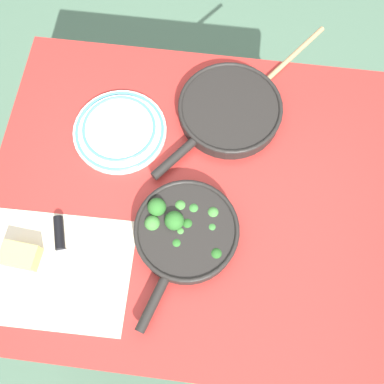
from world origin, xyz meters
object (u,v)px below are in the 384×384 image
(wooden_spoon, at_px, (268,79))
(grater_knife, at_px, (61,251))
(cheese_block, at_px, (21,256))
(skillet_broccoli, at_px, (186,231))
(dinner_plate_stack, at_px, (120,130))
(skillet_eggs, at_px, (229,110))

(wooden_spoon, bearing_deg, grater_knife, -2.81)
(cheese_block, bearing_deg, wooden_spoon, 46.22)
(skillet_broccoli, bearing_deg, cheese_block, -56.70)
(skillet_broccoli, xyz_separation_m, cheese_block, (-0.39, -0.11, -0.01))
(skillet_broccoli, xyz_separation_m, dinner_plate_stack, (-0.22, 0.27, -0.02))
(skillet_broccoli, xyz_separation_m, grater_knife, (-0.30, -0.08, -0.02))
(skillet_eggs, xyz_separation_m, wooden_spoon, (0.10, 0.13, -0.01))
(skillet_broccoli, relative_size, cheese_block, 4.16)
(dinner_plate_stack, bearing_deg, cheese_block, -115.05)
(skillet_broccoli, distance_m, skillet_eggs, 0.37)
(dinner_plate_stack, bearing_deg, wooden_spoon, 29.07)
(cheese_block, bearing_deg, skillet_eggs, 45.00)
(skillet_eggs, height_order, wooden_spoon, skillet_eggs)
(skillet_eggs, bearing_deg, skillet_broccoli, 26.80)
(skillet_broccoli, bearing_deg, skillet_eggs, -173.54)
(grater_knife, xyz_separation_m, cheese_block, (-0.09, -0.03, 0.01))
(skillet_broccoli, relative_size, dinner_plate_stack, 1.48)
(skillet_broccoli, relative_size, skillet_eggs, 1.01)
(skillet_broccoli, height_order, dinner_plate_stack, skillet_broccoli)
(cheese_block, bearing_deg, skillet_broccoli, 15.31)
(dinner_plate_stack, bearing_deg, skillet_eggs, 17.58)
(grater_knife, bearing_deg, skillet_eggs, 122.55)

